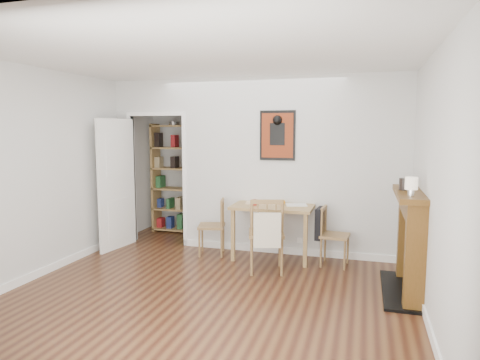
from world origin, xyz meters
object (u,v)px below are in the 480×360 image
(chair_front, at_px, (266,234))
(notebook, at_px, (296,205))
(ceramic_jar_a, at_px, (404,184))
(ceramic_jar_b, at_px, (402,183))
(fireplace, at_px, (411,239))
(red_glass, at_px, (255,202))
(mantel_lamp, at_px, (411,184))
(chair_right, at_px, (334,235))
(orange_fruit, at_px, (283,202))
(chair_left, at_px, (212,227))
(bookshelf, at_px, (175,179))
(dining_table, at_px, (273,211))

(chair_front, relative_size, notebook, 3.42)
(ceramic_jar_a, bearing_deg, ceramic_jar_b, 89.85)
(fireplace, bearing_deg, red_glass, 159.32)
(fireplace, distance_m, mantel_lamp, 0.78)
(chair_front, xyz_separation_m, fireplace, (1.72, -0.25, 0.12))
(chair_right, height_order, orange_fruit, orange_fruit)
(chair_left, bearing_deg, orange_fruit, 7.59)
(notebook, xyz_separation_m, mantel_lamp, (1.37, -1.30, 0.50))
(chair_right, bearing_deg, bookshelf, 157.44)
(bookshelf, height_order, mantel_lamp, bookshelf)
(mantel_lamp, bearing_deg, fireplace, 80.38)
(dining_table, bearing_deg, chair_right, -6.67)
(orange_fruit, bearing_deg, chair_right, -12.11)
(dining_table, bearing_deg, ceramic_jar_b, -17.23)
(chair_right, height_order, ceramic_jar_a, ceramic_jar_a)
(dining_table, distance_m, ceramic_jar_b, 1.82)
(bookshelf, relative_size, ceramic_jar_a, 14.42)
(fireplace, height_order, notebook, fireplace)
(chair_right, height_order, chair_front, chair_front)
(fireplace, relative_size, ceramic_jar_a, 9.31)
(fireplace, xyz_separation_m, red_glass, (-2.01, 0.76, 0.20))
(fireplace, bearing_deg, chair_front, 171.89)
(chair_front, distance_m, mantel_lamp, 1.94)
(bookshelf, distance_m, ceramic_jar_b, 4.04)
(fireplace, relative_size, notebook, 4.36)
(bookshelf, relative_size, fireplace, 1.55)
(bookshelf, bearing_deg, chair_front, -39.45)
(dining_table, height_order, red_glass, red_glass)
(chair_right, distance_m, orange_fruit, 0.84)
(dining_table, relative_size, red_glass, 13.71)
(chair_right, relative_size, chair_front, 0.82)
(dining_table, xyz_separation_m, bookshelf, (-2.03, 1.10, 0.28))
(orange_fruit, bearing_deg, bookshelf, 154.20)
(fireplace, height_order, orange_fruit, fireplace)
(mantel_lamp, xyz_separation_m, ceramic_jar_a, (-0.03, 0.47, -0.06))
(fireplace, relative_size, mantel_lamp, 6.27)
(mantel_lamp, xyz_separation_m, ceramic_jar_b, (-0.03, 0.73, -0.08))
(chair_left, distance_m, bookshelf, 1.72)
(mantel_lamp, height_order, ceramic_jar_b, mantel_lamp)
(chair_right, distance_m, chair_front, 0.96)
(chair_left, distance_m, chair_front, 1.09)
(chair_left, bearing_deg, red_glass, -0.83)
(chair_left, relative_size, orange_fruit, 11.43)
(notebook, bearing_deg, ceramic_jar_b, -22.75)
(chair_left, height_order, notebook, chair_left)
(bookshelf, xyz_separation_m, ceramic_jar_a, (3.69, -1.87, 0.27))
(chair_front, bearing_deg, chair_left, 151.03)
(mantel_lamp, bearing_deg, ceramic_jar_b, 92.26)
(dining_table, bearing_deg, orange_fruit, 24.14)
(chair_front, relative_size, ceramic_jar_b, 10.81)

